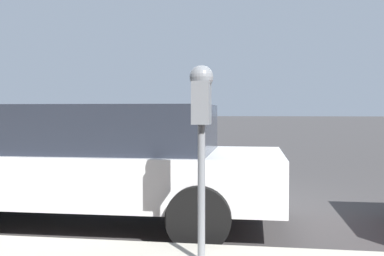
{
  "coord_description": "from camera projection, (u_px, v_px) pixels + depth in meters",
  "views": [
    {
      "loc": [
        -6.2,
        -0.92,
        1.36
      ],
      "look_at": [
        -2.29,
        -0.35,
        1.21
      ],
      "focal_mm": 42.0,
      "sensor_mm": 36.0,
      "label": 1
    }
  ],
  "objects": [
    {
      "name": "ground_plane",
      "position": [
        191.0,
        208.0,
        6.31
      ],
      "size": [
        220.0,
        220.0,
        0.0
      ],
      "primitive_type": "plane",
      "color": "#3D3A3A"
    },
    {
      "name": "parking_meter",
      "position": [
        201.0,
        112.0,
        3.56
      ],
      "size": [
        0.21,
        0.19,
        1.57
      ],
      "color": "gray",
      "rests_on": "sidewalk"
    },
    {
      "name": "car_white",
      "position": [
        97.0,
        161.0,
        5.4
      ],
      "size": [
        2.0,
        4.53,
        1.43
      ],
      "rotation": [
        0.0,
        0.0,
        0.01
      ],
      "color": "silver",
      "rests_on": "ground_plane"
    }
  ]
}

